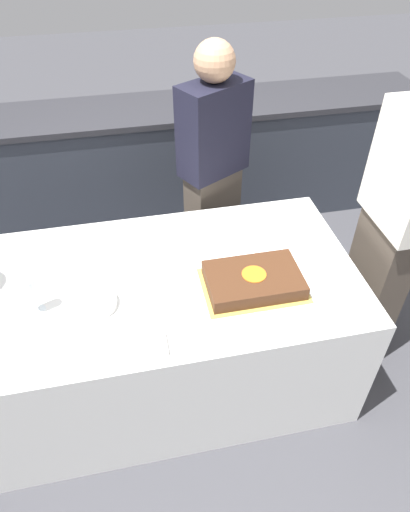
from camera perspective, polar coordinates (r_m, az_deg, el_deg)
The scene contains 10 objects.
ground_plane at distance 2.73m, azimuth -4.17°, elevation -14.31°, with size 14.00×14.00×0.00m, color #424247.
back_counter at distance 3.59m, azimuth -8.34°, elevation 11.03°, with size 4.40×0.58×0.92m.
dining_table at distance 2.43m, azimuth -4.61°, elevation -9.21°, with size 1.83×0.99×0.76m.
cake at distance 2.08m, azimuth 6.08°, elevation -3.03°, with size 0.47×0.32×0.08m.
plate_stack at distance 2.06m, azimuth -13.59°, elevation -5.70°, with size 0.19×0.19×0.04m.
wine_glass at distance 2.04m, azimuth -20.88°, elevation -4.06°, with size 0.06×0.06×0.19m.
side_plate_near_cake at distance 2.33m, azimuth 4.49°, elevation 1.64°, with size 0.21×0.21×0.00m.
utensil_pile at distance 1.87m, azimuth -7.49°, elevation -11.23°, with size 0.18×0.11×0.02m.
person_cutting_cake at distance 2.72m, azimuth 1.01°, elevation 9.86°, with size 0.43×0.36×1.60m.
person_seated_right at distance 2.41m, azimuth 22.46°, elevation 3.49°, with size 0.23×0.41×1.70m.
Camera 1 is at (-0.12, -1.54, 2.25)m, focal length 32.00 mm.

